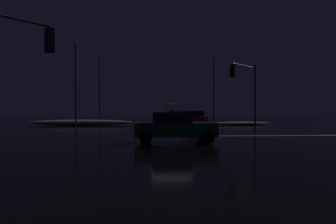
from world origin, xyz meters
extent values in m
cube|color=black|center=(0.00, 0.00, -0.05)|extent=(120.00, 120.00, 0.10)
cube|color=white|center=(0.00, 8.09, 0.00)|extent=(0.35, 13.85, 0.01)
cube|color=yellow|center=(0.00, 19.69, 0.00)|extent=(22.00, 0.15, 0.01)
cube|color=white|center=(8.19, 0.00, 0.00)|extent=(13.85, 0.40, 0.01)
ellipsoid|color=white|center=(-8.89, 14.67, 0.30)|extent=(11.26, 1.50, 0.59)
ellipsoid|color=white|center=(8.89, 13.99, 0.18)|extent=(6.37, 1.50, 0.36)
cube|color=maroon|center=(3.24, 11.10, 0.67)|extent=(1.80, 4.20, 0.70)
cube|color=black|center=(3.24, 11.30, 1.29)|extent=(1.60, 2.00, 0.55)
cylinder|color=black|center=(4.14, 9.55, 0.32)|extent=(0.22, 0.64, 0.64)
cylinder|color=black|center=(2.34, 9.55, 0.32)|extent=(0.22, 0.64, 0.64)
cylinder|color=black|center=(4.14, 12.65, 0.32)|extent=(0.22, 0.64, 0.64)
cylinder|color=black|center=(2.34, 12.65, 0.32)|extent=(0.22, 0.64, 0.64)
sphere|color=#F9EFC6|center=(3.89, 8.98, 0.72)|extent=(0.22, 0.22, 0.22)
sphere|color=#F9EFC6|center=(2.59, 8.98, 0.72)|extent=(0.22, 0.22, 0.22)
cube|color=black|center=(3.21, 16.70, 0.67)|extent=(1.80, 4.20, 0.70)
cube|color=black|center=(3.21, 16.90, 1.29)|extent=(1.60, 2.00, 0.55)
cylinder|color=black|center=(4.11, 15.15, 0.32)|extent=(0.22, 0.64, 0.64)
cylinder|color=black|center=(2.31, 15.15, 0.32)|extent=(0.22, 0.64, 0.64)
cylinder|color=black|center=(4.11, 18.25, 0.32)|extent=(0.22, 0.64, 0.64)
cylinder|color=black|center=(2.31, 18.25, 0.32)|extent=(0.22, 0.64, 0.64)
sphere|color=#F9EFC6|center=(3.86, 14.58, 0.72)|extent=(0.22, 0.22, 0.22)
sphere|color=#F9EFC6|center=(2.56, 14.58, 0.72)|extent=(0.22, 0.22, 0.22)
cube|color=slate|center=(3.34, 23.43, 0.67)|extent=(1.80, 4.20, 0.70)
cube|color=black|center=(3.34, 23.63, 1.29)|extent=(1.60, 2.00, 0.55)
cylinder|color=black|center=(4.24, 21.88, 0.32)|extent=(0.22, 0.64, 0.64)
cylinder|color=black|center=(2.44, 21.88, 0.32)|extent=(0.22, 0.64, 0.64)
cylinder|color=black|center=(4.24, 24.98, 0.32)|extent=(0.22, 0.64, 0.64)
cylinder|color=black|center=(2.44, 24.98, 0.32)|extent=(0.22, 0.64, 0.64)
sphere|color=#F9EFC6|center=(3.99, 21.31, 0.72)|extent=(0.22, 0.22, 0.22)
sphere|color=#F9EFC6|center=(2.69, 21.31, 0.72)|extent=(0.22, 0.22, 0.22)
cube|color=#C66014|center=(3.58, 29.00, 0.67)|extent=(1.80, 4.20, 0.70)
cube|color=black|center=(3.58, 29.20, 1.29)|extent=(1.60, 2.00, 0.55)
cylinder|color=black|center=(4.48, 27.45, 0.32)|extent=(0.22, 0.64, 0.64)
cylinder|color=black|center=(2.68, 27.45, 0.32)|extent=(0.22, 0.64, 0.64)
cylinder|color=black|center=(4.48, 30.55, 0.32)|extent=(0.22, 0.64, 0.64)
cylinder|color=black|center=(2.68, 30.55, 0.32)|extent=(0.22, 0.64, 0.64)
sphere|color=#F9EFC6|center=(4.23, 26.88, 0.72)|extent=(0.22, 0.22, 0.22)
sphere|color=#F9EFC6|center=(2.93, 26.88, 0.72)|extent=(0.22, 0.22, 0.22)
cube|color=silver|center=(3.19, 35.42, 0.67)|extent=(1.80, 4.20, 0.70)
cube|color=black|center=(3.19, 35.62, 1.29)|extent=(1.60, 2.00, 0.55)
cylinder|color=black|center=(4.09, 33.87, 0.32)|extent=(0.22, 0.64, 0.64)
cylinder|color=black|center=(2.29, 33.87, 0.32)|extent=(0.22, 0.64, 0.64)
cylinder|color=black|center=(4.09, 36.97, 0.32)|extent=(0.22, 0.64, 0.64)
cylinder|color=black|center=(2.29, 36.97, 0.32)|extent=(0.22, 0.64, 0.64)
sphere|color=#F9EFC6|center=(3.84, 33.30, 0.72)|extent=(0.22, 0.22, 0.22)
sphere|color=#F9EFC6|center=(2.54, 33.30, 0.72)|extent=(0.22, 0.22, 0.22)
cube|color=beige|center=(3.18, 40.00, 1.63)|extent=(2.40, 2.20, 2.30)
cube|color=silver|center=(3.18, 44.50, 1.78)|extent=(2.40, 5.00, 2.60)
cylinder|color=black|center=(4.38, 40.60, 0.48)|extent=(0.28, 0.96, 0.96)
cylinder|color=black|center=(1.98, 40.60, 0.48)|extent=(0.28, 0.96, 0.96)
cylinder|color=black|center=(4.38, 45.30, 0.48)|extent=(0.28, 0.96, 0.96)
cylinder|color=black|center=(1.98, 45.30, 0.48)|extent=(0.28, 0.96, 0.96)
sphere|color=#F9EFC6|center=(4.03, 38.85, 1.03)|extent=(0.26, 0.26, 0.26)
sphere|color=#F9EFC6|center=(2.33, 38.85, 1.03)|extent=(0.26, 0.26, 0.26)
cube|color=#14512D|center=(-0.06, -3.46, 0.67)|extent=(4.20, 1.80, 0.70)
cube|color=black|center=(-0.26, -3.46, 1.29)|extent=(2.00, 1.60, 0.55)
cylinder|color=black|center=(1.49, -2.56, 0.32)|extent=(0.64, 0.22, 0.64)
cylinder|color=black|center=(1.49, -4.36, 0.32)|extent=(0.64, 0.22, 0.64)
cylinder|color=black|center=(-1.61, -2.56, 0.32)|extent=(0.64, 0.22, 0.64)
cylinder|color=black|center=(-1.61, -4.36, 0.32)|extent=(0.64, 0.22, 0.64)
sphere|color=#F9EFC6|center=(2.06, -2.81, 0.72)|extent=(0.22, 0.22, 0.22)
sphere|color=#F9EFC6|center=(2.06, -4.11, 0.72)|extent=(0.22, 0.22, 0.22)
cylinder|color=#4C4C51|center=(8.49, 8.49, 2.93)|extent=(0.18, 0.18, 5.86)
cylinder|color=#4C4C51|center=(7.00, 7.00, 5.56)|extent=(3.06, 3.06, 0.12)
cube|color=black|center=(5.52, 5.52, 4.94)|extent=(0.46, 0.46, 1.05)
sphere|color=red|center=(5.40, 5.40, 5.28)|extent=(0.22, 0.22, 0.22)
sphere|color=black|center=(5.40, 5.40, 4.94)|extent=(0.22, 0.22, 0.22)
sphere|color=black|center=(5.40, 5.40, 4.59)|extent=(0.22, 0.22, 0.22)
cylinder|color=#4C4C51|center=(-7.13, -7.13, 5.34)|extent=(2.81, 2.81, 0.12)
cube|color=black|center=(-5.76, -5.76, 4.71)|extent=(0.46, 0.46, 1.05)
sphere|color=red|center=(-5.65, -5.65, 5.06)|extent=(0.22, 0.22, 0.22)
sphere|color=black|center=(-5.65, -5.65, 4.71)|extent=(0.22, 0.22, 0.22)
sphere|color=black|center=(-5.65, -5.65, 4.37)|extent=(0.22, 0.22, 0.22)
cylinder|color=#424247|center=(-9.19, 29.69, 4.99)|extent=(0.20, 0.20, 9.99)
sphere|color=#F9AD47|center=(-9.19, 29.69, 10.17)|extent=(0.44, 0.44, 0.44)
cylinder|color=#424247|center=(-9.19, 13.69, 4.30)|extent=(0.20, 0.20, 8.59)
sphere|color=#F9AD47|center=(-9.19, 13.69, 8.77)|extent=(0.44, 0.44, 0.44)
cylinder|color=#424247|center=(9.19, 29.69, 4.92)|extent=(0.20, 0.20, 9.85)
sphere|color=#F9AD47|center=(9.19, 29.69, 10.03)|extent=(0.44, 0.44, 0.44)
camera|label=1|loc=(-1.47, -19.32, 1.69)|focal=32.51mm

